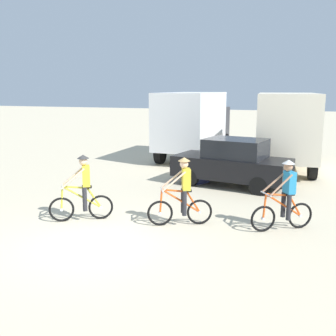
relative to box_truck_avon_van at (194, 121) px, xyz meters
name	(u,v)px	position (x,y,z in m)	size (l,w,h in m)	color
ground_plane	(94,243)	(0.94, -12.30, -1.87)	(120.00, 120.00, 0.00)	beige
box_truck_avon_van	(194,121)	(0.00, 0.00, 0.00)	(2.53, 6.80, 3.35)	white
box_truck_cream_rv	(285,126)	(4.59, -1.36, 0.00)	(2.96, 6.93, 3.35)	beige
sedan_parked	(232,163)	(3.00, -5.65, -0.99)	(4.46, 2.52, 1.76)	black
cyclist_orange_shirt	(83,190)	(-0.14, -10.90, -1.03)	(1.51, 0.96, 1.82)	black
cyclist_cowboy_hat	(182,194)	(2.52, -10.40, -1.03)	(1.60, 0.83, 1.82)	black
cyclist_near_camera	(285,198)	(5.09, -9.91, -1.03)	(1.48, 1.00, 1.82)	black
supply_crate	(196,176)	(1.55, -5.43, -1.66)	(0.66, 0.82, 0.43)	#4C5199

